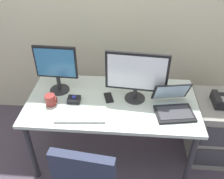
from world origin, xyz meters
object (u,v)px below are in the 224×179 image
object	(u,v)px
trackball_mouse	(74,99)
coffee_mug	(51,100)
monitor_side	(56,66)
file_cabinet	(212,128)
keyboard	(80,117)
desk_phone	(221,101)
monitor_main	(136,75)
cell_phone	(109,98)
laptop	(173,105)

from	to	relation	value
trackball_mouse	coffee_mug	world-z (taller)	coffee_mug
monitor_side	trackball_mouse	size ratio (longest dim) A/B	4.10
file_cabinet	keyboard	xyz separation A→B (m)	(-1.23, -0.36, 0.39)
desk_phone	monitor_main	size ratio (longest dim) A/B	0.38
monitor_side	cell_phone	size ratio (longest dim) A/B	3.17
monitor_main	file_cabinet	bearing A→B (deg)	5.26
desk_phone	laptop	size ratio (longest dim) A/B	0.55
desk_phone	trackball_mouse	xyz separation A→B (m)	(-1.31, -0.14, 0.04)
keyboard	monitor_side	bearing A→B (deg)	125.88
desk_phone	keyboard	xyz separation A→B (m)	(-1.22, -0.34, 0.03)
coffee_mug	cell_phone	bearing A→B (deg)	14.62
coffee_mug	cell_phone	distance (m)	0.51
monitor_main	trackball_mouse	world-z (taller)	monitor_main
laptop	trackball_mouse	world-z (taller)	laptop
coffee_mug	cell_phone	world-z (taller)	coffee_mug
file_cabinet	cell_phone	bearing A→B (deg)	-175.49
keyboard	laptop	xyz separation A→B (m)	(0.76, 0.16, 0.04)
desk_phone	monitor_main	xyz separation A→B (m)	(-0.78, -0.06, 0.28)
file_cabinet	monitor_main	size ratio (longest dim) A/B	1.24
desk_phone	cell_phone	distance (m)	1.02
monitor_side	file_cabinet	bearing A→B (deg)	-0.08
keyboard	trackball_mouse	world-z (taller)	trackball_mouse
monitor_main	cell_phone	bearing A→B (deg)	-178.03
desk_phone	cell_phone	xyz separation A→B (m)	(-1.01, -0.06, 0.02)
file_cabinet	coffee_mug	size ratio (longest dim) A/B	6.66
laptop	coffee_mug	xyz separation A→B (m)	(-1.04, -0.01, -0.00)
monitor_main	cell_phone	world-z (taller)	monitor_main
file_cabinet	monitor_side	xyz separation A→B (m)	(-1.49, 0.00, 0.64)
desk_phone	coffee_mug	size ratio (longest dim) A/B	2.04
desk_phone	monitor_side	distance (m)	1.51
laptop	cell_phone	bearing A→B (deg)	167.55
desk_phone	coffee_mug	bearing A→B (deg)	-172.74
keyboard	trackball_mouse	size ratio (longest dim) A/B	3.81
file_cabinet	desk_phone	distance (m)	0.36
file_cabinet	trackball_mouse	bearing A→B (deg)	-173.45
file_cabinet	laptop	xyz separation A→B (m)	(-0.47, -0.20, 0.43)
keyboard	cell_phone	xyz separation A→B (m)	(0.21, 0.28, -0.01)
keyboard	coffee_mug	bearing A→B (deg)	151.92
laptop	desk_phone	bearing A→B (deg)	21.89
desk_phone	cell_phone	bearing A→B (deg)	-176.38
monitor_main	trackball_mouse	xyz separation A→B (m)	(-0.53, -0.08, -0.23)
file_cabinet	cell_phone	size ratio (longest dim) A/B	4.60
file_cabinet	coffee_mug	distance (m)	1.58
desk_phone	laptop	xyz separation A→B (m)	(-0.46, -0.19, 0.07)
keyboard	trackball_mouse	distance (m)	0.23
laptop	coffee_mug	distance (m)	1.04
monitor_main	laptop	distance (m)	0.40
file_cabinet	monitor_main	bearing A→B (deg)	-174.74
cell_phone	desk_phone	bearing A→B (deg)	-12.05
file_cabinet	keyboard	bearing A→B (deg)	-163.71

